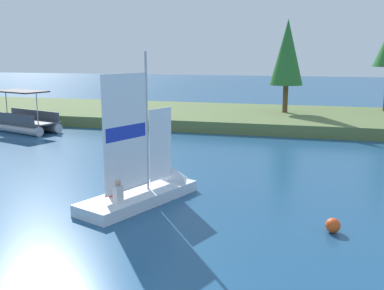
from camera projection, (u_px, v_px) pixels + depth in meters
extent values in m
cube|color=#5B703D|center=(254.00, 117.00, 33.23)|extent=(80.00, 11.20, 0.75)
cylinder|color=brown|center=(285.00, 99.00, 32.91)|extent=(0.37, 0.37, 2.01)
cone|color=#286B2D|center=(287.00, 52.00, 32.24)|extent=(2.38, 2.38, 4.69)
cube|color=silver|center=(139.00, 197.00, 15.28)|extent=(3.11, 4.81, 0.38)
cone|color=silver|center=(181.00, 182.00, 17.07)|extent=(1.69, 1.57, 1.37)
cylinder|color=#B7B7BC|center=(147.00, 122.00, 15.13)|extent=(0.08, 0.08, 4.69)
cube|color=white|center=(126.00, 132.00, 14.40)|extent=(0.76, 1.84, 3.76)
cube|color=#1E33B2|center=(126.00, 132.00, 14.40)|extent=(0.69, 1.66, 0.45)
cube|color=white|center=(160.00, 144.00, 15.84)|extent=(0.46, 1.09, 2.55)
cylinder|color=#B7B7BC|center=(128.00, 189.00, 14.78)|extent=(0.79, 1.85, 0.06)
cube|color=silver|center=(118.00, 195.00, 13.99)|extent=(0.29, 0.33, 0.58)
sphere|color=tan|center=(118.00, 183.00, 13.91)|extent=(0.20, 0.20, 0.20)
cube|color=red|center=(113.00, 188.00, 14.71)|extent=(0.29, 0.33, 0.58)
sphere|color=tan|center=(113.00, 176.00, 14.63)|extent=(0.20, 0.20, 0.20)
cylinder|color=#B2B2B7|center=(32.00, 125.00, 30.04)|extent=(5.20, 2.21, 0.60)
cylinder|color=#B2B2B7|center=(13.00, 128.00, 28.82)|extent=(5.20, 2.21, 0.60)
cube|color=#474C56|center=(23.00, 121.00, 29.36)|extent=(5.47, 3.56, 0.10)
cube|color=#474C56|center=(34.00, 114.00, 30.07)|extent=(4.65, 1.61, 0.60)
cube|color=#474C56|center=(9.00, 118.00, 28.51)|extent=(4.65, 1.61, 0.60)
cylinder|color=#B2B2B7|center=(37.00, 108.00, 28.31)|extent=(0.06, 0.06, 1.87)
cylinder|color=#B2B2B7|center=(7.00, 105.00, 30.02)|extent=(0.06, 0.06, 1.87)
cube|color=black|center=(20.00, 91.00, 28.97)|extent=(4.00, 2.91, 0.08)
sphere|color=#E54C19|center=(333.00, 225.00, 12.70)|extent=(0.43, 0.43, 0.43)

